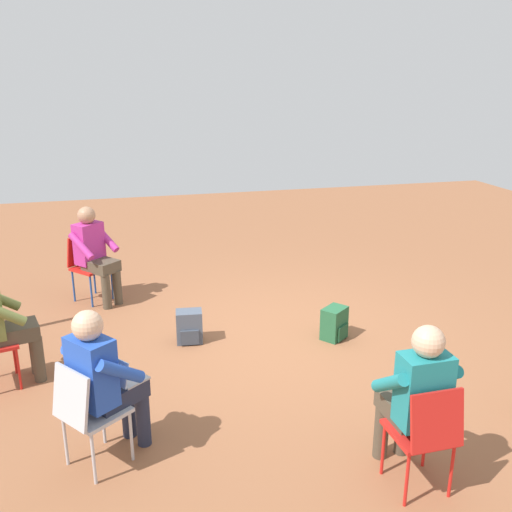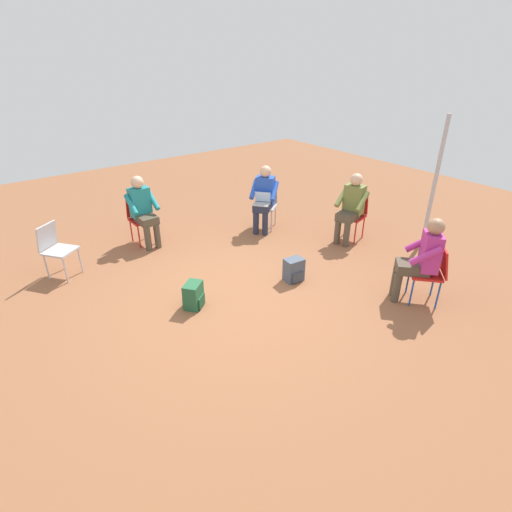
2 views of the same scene
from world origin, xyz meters
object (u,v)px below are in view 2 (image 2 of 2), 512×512
(chair_west, at_px, (354,212))
(backpack_near_laptop_user, at_px, (194,297))
(person_with_laptop, at_px, (264,196))
(chair_northwest, at_px, (432,270))
(backpack_by_empty_chair, at_px, (294,271))
(chair_south, at_px, (140,216))
(person_in_magenta, at_px, (422,256))
(chair_southeast, at_px, (55,247))
(chair_southwest, at_px, (266,202))
(person_in_teal, at_px, (143,208))
(person_in_olive, at_px, (351,205))

(chair_west, relative_size, backpack_near_laptop_user, 2.36)
(person_with_laptop, height_order, backpack_near_laptop_user, person_with_laptop)
(chair_northwest, relative_size, backpack_by_empty_chair, 2.36)
(chair_west, bearing_deg, chair_south, 40.29)
(chair_south, relative_size, person_in_magenta, 0.69)
(person_in_magenta, bearing_deg, chair_southeast, 93.51)
(chair_west, height_order, backpack_near_laptop_user, chair_west)
(person_in_magenta, bearing_deg, backpack_near_laptop_user, 104.13)
(chair_southwest, bearing_deg, person_in_teal, 35.96)
(chair_northwest, distance_m, person_in_olive, 2.15)
(chair_south, relative_size, backpack_by_empty_chair, 2.36)
(person_with_laptop, xyz_separation_m, backpack_near_laptop_user, (2.42, 1.50, -0.53))
(chair_south, height_order, person_in_magenta, person_in_magenta)
(chair_southeast, xyz_separation_m, chair_northwest, (-3.86, 3.89, 0.00))
(chair_southwest, bearing_deg, chair_west, 176.49)
(chair_southeast, relative_size, chair_southwest, 1.00)
(chair_northwest, xyz_separation_m, person_with_laptop, (0.23, -3.37, 0.20))
(person_with_laptop, distance_m, person_in_magenta, 3.25)
(chair_west, xyz_separation_m, backpack_near_laptop_user, (3.50, 0.20, -0.34))
(person_with_laptop, distance_m, person_in_olive, 1.63)
(chair_south, distance_m, chair_west, 3.89)
(chair_southeast, height_order, person_with_laptop, person_with_laptop)
(chair_south, distance_m, person_in_magenta, 4.74)
(chair_southwest, bearing_deg, person_in_magenta, 142.39)
(chair_southwest, bearing_deg, chair_northwest, 144.22)
(person_with_laptop, bearing_deg, backpack_by_empty_chair, 117.26)
(person_in_magenta, bearing_deg, chair_south, 76.51)
(person_in_teal, height_order, backpack_near_laptop_user, person_in_teal)
(chair_west, height_order, chair_southwest, same)
(chair_west, distance_m, person_in_magenta, 2.17)
(chair_southeast, relative_size, person_in_teal, 0.69)
(chair_southwest, xyz_separation_m, person_in_magenta, (0.02, 3.35, 0.20))
(person_with_laptop, bearing_deg, person_in_magenta, 144.77)
(person_in_olive, bearing_deg, chair_northwest, 146.75)
(chair_southwest, height_order, backpack_by_empty_chair, chair_southwest)
(chair_southeast, relative_size, chair_northwest, 1.00)
(person_with_laptop, bearing_deg, chair_northwest, 146.56)
(chair_northwest, relative_size, person_in_magenta, 0.69)
(person_with_laptop, relative_size, backpack_near_laptop_user, 3.44)
(chair_south, bearing_deg, chair_northwest, 117.36)
(chair_west, relative_size, person_in_olive, 0.69)
(chair_west, bearing_deg, person_in_teal, 42.32)
(chair_south, distance_m, chair_northwest, 4.90)
(person_in_teal, bearing_deg, chair_west, 145.78)
(chair_south, relative_size, person_in_olive, 0.69)
(chair_south, height_order, chair_northwest, same)
(chair_southwest, bearing_deg, chair_southeast, 46.40)
(chair_southeast, height_order, person_in_magenta, person_in_magenta)
(person_in_magenta, distance_m, person_in_teal, 4.59)
(chair_northwest, height_order, person_with_laptop, person_with_laptop)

